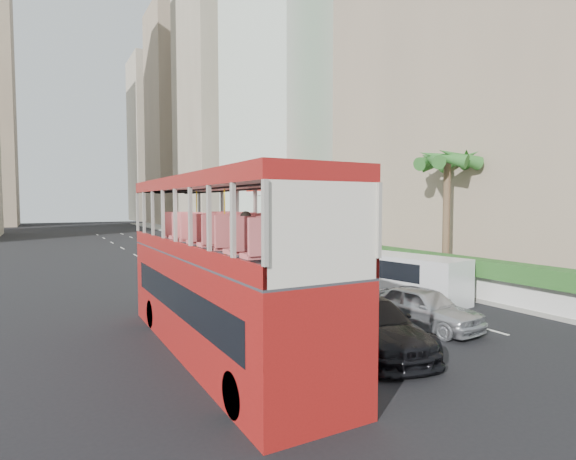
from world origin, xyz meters
TOP-DOWN VIEW (x-y plane):
  - ground_plane at (0.00, 0.00)m, footprint 200.00×200.00m
  - double_decker_bus at (-6.00, 0.00)m, footprint 2.50×11.00m
  - car_silver_lane_a at (-2.13, 4.71)m, footprint 2.33×4.74m
  - car_silver_lane_b at (1.04, -1.05)m, footprint 2.24×4.39m
  - car_black at (-2.08, -1.95)m, footprint 3.12×5.56m
  - van_asset at (1.19, 17.48)m, footprint 2.62×4.82m
  - minibus_near at (0.90, 7.52)m, footprint 2.25×5.91m
  - minibus_far at (4.42, 14.50)m, footprint 2.50×6.16m
  - panel_van_near at (3.82, 2.44)m, footprint 2.80×5.23m
  - panel_van_far at (4.49, 20.56)m, footprint 2.13×4.57m
  - sidewalk at (9.00, 25.00)m, footprint 6.00×120.00m
  - kerb_wall at (6.20, 14.00)m, footprint 0.30×44.00m
  - hedge at (6.20, 14.00)m, footprint 1.10×44.00m
  - palm_tree at (7.80, 4.00)m, footprint 0.36×0.36m
  - shell_station at (10.00, 23.00)m, footprint 6.50×8.00m
  - tower_mid at (18.00, 58.00)m, footprint 16.00×16.00m
  - tower_far_a at (17.00, 82.00)m, footprint 14.00×14.00m
  - tower_far_b at (17.00, 104.00)m, footprint 14.00×14.00m

SIDE VIEW (x-z plane):
  - ground_plane at x=0.00m, z-range 0.00..0.00m
  - car_silver_lane_a at x=-2.13m, z-range -0.75..0.75m
  - car_silver_lane_b at x=1.04m, z-range -0.72..0.72m
  - car_black at x=-2.08m, z-range -0.76..0.76m
  - van_asset at x=1.19m, z-range -0.64..0.64m
  - sidewalk at x=9.00m, z-range 0.00..0.18m
  - kerb_wall at x=6.20m, z-range 0.18..1.18m
  - panel_van_far at x=4.49m, z-range 0.00..1.78m
  - panel_van_near at x=3.82m, z-range 0.00..1.98m
  - minibus_near at x=0.90m, z-range 0.00..2.58m
  - minibus_far at x=4.42m, z-range 0.00..2.67m
  - hedge at x=6.20m, z-range 1.18..1.88m
  - double_decker_bus at x=-6.00m, z-range 0.00..5.06m
  - shell_station at x=10.00m, z-range 0.00..5.50m
  - palm_tree at x=7.80m, z-range 0.18..6.58m
  - tower_far_b at x=17.00m, z-range 0.00..40.00m
  - tower_far_a at x=17.00m, z-range 0.00..44.00m
  - tower_mid at x=18.00m, z-range 0.00..50.00m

